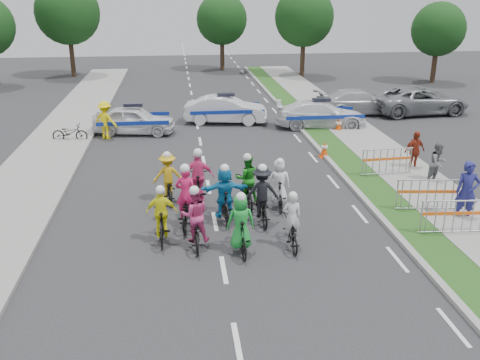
{
  "coord_description": "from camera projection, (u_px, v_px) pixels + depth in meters",
  "views": [
    {
      "loc": [
        -1.02,
        -11.94,
        6.8
      ],
      "look_at": [
        0.85,
        3.59,
        1.1
      ],
      "focal_mm": 40.0,
      "sensor_mm": 36.0,
      "label": 1
    }
  ],
  "objects": [
    {
      "name": "sidewalk_right",
      "position": [
        423.0,
        186.0,
        19.08
      ],
      "size": [
        2.4,
        60.0,
        0.13
      ],
      "primitive_type": "cube",
      "color": "gray",
      "rests_on": "ground"
    },
    {
      "name": "police_car_1",
      "position": [
        226.0,
        110.0,
        27.92
      ],
      "size": [
        4.46,
        2.18,
        1.41
      ],
      "primitive_type": "imported",
      "rotation": [
        0.0,
        0.0,
        1.4
      ],
      "color": "silver",
      "rests_on": "ground"
    },
    {
      "name": "barrier_1",
      "position": [
        427.0,
        196.0,
        16.82
      ],
      "size": [
        2.04,
        0.73,
        1.12
      ],
      "primitive_type": null,
      "rotation": [
        0.0,
        0.0,
        -0.12
      ],
      "color": "#A5A8AD",
      "rests_on": "ground"
    },
    {
      "name": "marshal_hiviz",
      "position": [
        105.0,
        120.0,
        24.94
      ],
      "size": [
        1.32,
        1.11,
        1.78
      ],
      "primitive_type": "imported",
      "rotation": [
        0.0,
        0.0,
        2.67
      ],
      "color": "yellow",
      "rests_on": "ground"
    },
    {
      "name": "rider_9",
      "position": [
        199.0,
        184.0,
        17.33
      ],
      "size": [
        1.02,
        1.91,
        1.97
      ],
      "rotation": [
        0.0,
        0.0,
        3.05
      ],
      "color": "black",
      "rests_on": "ground"
    },
    {
      "name": "police_car_2",
      "position": [
        321.0,
        114.0,
        27.06
      ],
      "size": [
        4.79,
        2.45,
        1.33
      ],
      "primitive_type": "imported",
      "rotation": [
        0.0,
        0.0,
        1.44
      ],
      "color": "silver",
      "rests_on": "ground"
    },
    {
      "name": "police_car_0",
      "position": [
        134.0,
        120.0,
        25.9
      ],
      "size": [
        4.14,
        2.21,
        1.34
      ],
      "primitive_type": "imported",
      "rotation": [
        0.0,
        0.0,
        1.4
      ],
      "color": "silver",
      "rests_on": "ground"
    },
    {
      "name": "civilian_suv",
      "position": [
        420.0,
        101.0,
        29.9
      ],
      "size": [
        5.57,
        2.93,
        1.49
      ],
      "primitive_type": "imported",
      "rotation": [
        0.0,
        0.0,
        1.66
      ],
      "color": "gray",
      "rests_on": "ground"
    },
    {
      "name": "curb_right",
      "position": [
        355.0,
        189.0,
        18.8
      ],
      "size": [
        0.2,
        60.0,
        0.12
      ],
      "primitive_type": "cube",
      "color": "gray",
      "rests_on": "ground"
    },
    {
      "name": "barrier_2",
      "position": [
        387.0,
        163.0,
        19.98
      ],
      "size": [
        2.02,
        0.6,
        1.12
      ],
      "primitive_type": null,
      "rotation": [
        0.0,
        0.0,
        0.05
      ],
      "color": "#A5A8AD",
      "rests_on": "ground"
    },
    {
      "name": "rider_8",
      "position": [
        247.0,
        186.0,
        17.35
      ],
      "size": [
        0.78,
        1.8,
        1.81
      ],
      "rotation": [
        0.0,
        0.0,
        3.19
      ],
      "color": "black",
      "rests_on": "ground"
    },
    {
      "name": "rider_5",
      "position": [
        225.0,
        197.0,
        16.14
      ],
      "size": [
        1.5,
        1.79,
        1.87
      ],
      "rotation": [
        0.0,
        0.0,
        3.17
      ],
      "color": "black",
      "rests_on": "ground"
    },
    {
      "name": "spectator_0",
      "position": [
        467.0,
        192.0,
        16.14
      ],
      "size": [
        0.79,
        0.62,
        1.89
      ],
      "primitive_type": "imported",
      "rotation": [
        0.0,
        0.0,
        -0.28
      ],
      "color": "navy",
      "rests_on": "ground"
    },
    {
      "name": "rider_10",
      "position": [
        168.0,
        182.0,
        17.69
      ],
      "size": [
        1.02,
        1.77,
        1.76
      ],
      "rotation": [
        0.0,
        0.0,
        3.23
      ],
      "color": "black",
      "rests_on": "ground"
    },
    {
      "name": "rider_2",
      "position": [
        195.0,
        224.0,
        14.6
      ],
      "size": [
        0.76,
        1.78,
        1.81
      ],
      "rotation": [
        0.0,
        0.0,
        3.15
      ],
      "color": "black",
      "rests_on": "ground"
    },
    {
      "name": "parked_bike",
      "position": [
        70.0,
        133.0,
        24.61
      ],
      "size": [
        1.68,
        0.76,
        0.85
      ],
      "primitive_type": "imported",
      "rotation": [
        0.0,
        0.0,
        1.45
      ],
      "color": "black",
      "rests_on": "ground"
    },
    {
      "name": "spectator_1",
      "position": [
        438.0,
        163.0,
        19.27
      ],
      "size": [
        0.93,
        0.84,
        1.55
      ],
      "primitive_type": "imported",
      "rotation": [
        0.0,
        0.0,
        0.43
      ],
      "color": "slate",
      "rests_on": "ground"
    },
    {
      "name": "civilian_sedan",
      "position": [
        358.0,
        102.0,
        29.84
      ],
      "size": [
        4.93,
        2.35,
        1.39
      ],
      "primitive_type": "imported",
      "rotation": [
        0.0,
        0.0,
        1.66
      ],
      "color": "#A6A6AB",
      "rests_on": "ground"
    },
    {
      "name": "rider_0",
      "position": [
        291.0,
        228.0,
        14.62
      ],
      "size": [
        0.59,
        1.63,
        1.66
      ],
      "rotation": [
        0.0,
        0.0,
        3.12
      ],
      "color": "black",
      "rests_on": "ground"
    },
    {
      "name": "rider_4",
      "position": [
        262.0,
        199.0,
        16.13
      ],
      "size": [
        1.04,
        1.85,
        1.88
      ],
      "rotation": [
        0.0,
        0.0,
        3.15
      ],
      "color": "black",
      "rests_on": "ground"
    },
    {
      "name": "rider_1",
      "position": [
        241.0,
        229.0,
        14.24
      ],
      "size": [
        0.77,
        1.71,
        1.77
      ],
      "rotation": [
        0.0,
        0.0,
        3.2
      ],
      "color": "black",
      "rests_on": "ground"
    },
    {
      "name": "tree_4",
      "position": [
        222.0,
        19.0,
        44.2
      ],
      "size": [
        4.2,
        4.2,
        6.3
      ],
      "color": "#382619",
      "rests_on": "ground"
    },
    {
      "name": "spectator_2",
      "position": [
        415.0,
        151.0,
        20.64
      ],
      "size": [
        0.99,
        0.6,
        1.57
      ],
      "primitive_type": "imported",
      "rotation": [
        0.0,
        0.0,
        0.25
      ],
      "color": "maroon",
      "rests_on": "ground"
    },
    {
      "name": "sidewalk_left",
      "position": [
        12.0,
        204.0,
        17.49
      ],
      "size": [
        3.0,
        60.0,
        0.13
      ],
      "primitive_type": "cube",
      "color": "gray",
      "rests_on": "ground"
    },
    {
      "name": "tree_2",
      "position": [
        438.0,
        29.0,
        38.55
      ],
      "size": [
        3.85,
        3.85,
        5.77
      ],
      "color": "#382619",
      "rests_on": "ground"
    },
    {
      "name": "tree_3",
      "position": [
        67.0,
        12.0,
        40.75
      ],
      "size": [
        4.9,
        4.9,
        7.35
      ],
      "color": "#382619",
      "rests_on": "ground"
    },
    {
      "name": "tree_1",
      "position": [
        304.0,
        17.0,
        41.03
      ],
      "size": [
        4.55,
        4.55,
        6.82
      ],
      "color": "#382619",
      "rests_on": "ground"
    },
    {
      "name": "cone_0",
      "position": [
        324.0,
        149.0,
        22.4
      ],
      "size": [
        0.4,
        0.4,
        0.7
      ],
      "color": "#F24C0C",
      "rests_on": "ground"
    },
    {
      "name": "cone_1",
      "position": [
        339.0,
        125.0,
        26.26
      ],
      "size": [
        0.4,
        0.4,
        0.7
      ],
      "color": "#F24C0C",
      "rests_on": "ground"
    },
    {
      "name": "grass_strip",
      "position": [
        374.0,
        188.0,
        18.88
      ],
      "size": [
        1.2,
        60.0,
        0.11
      ],
      "primitive_type": "cube",
      "color": "#214315",
      "rests_on": "ground"
    },
    {
      "name": "barrier_0",
      "position": [
        454.0,
        218.0,
        15.21
      ],
      "size": [
        2.03,
        0.65,
        1.12
      ],
      "primitive_type": null,
      "rotation": [
        0.0,
        0.0,
        -0.07
      ],
      "color": "#A5A8AD",
      "rests_on": "ground"
    },
    {
      "name": "rider_3",
      "position": [
        162.0,
        220.0,
        14.86
      ],
      "size": [
        0.87,
        1.65,
        1.72
      ],
      "rotation": [
        0.0,
        0.0,
        3.12
      ],
      "color": "black",
      "rests_on": "ground"
    },
    {
      "name": "rider_7",
      "position": [
        279.0,
        188.0,
        17.16
      ],
      "size": [
        0.74,
        1.65,
        1.72
      ],
      "rotation": [
        0.0,
        0.0,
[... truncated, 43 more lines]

